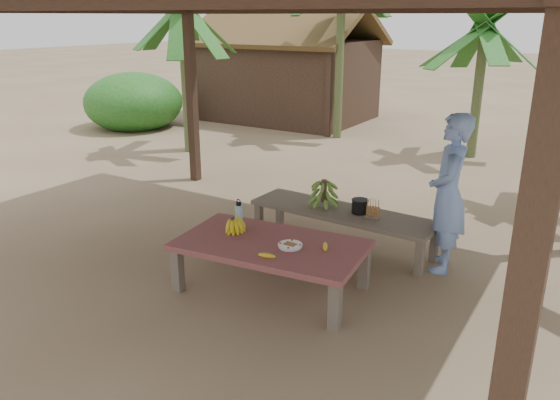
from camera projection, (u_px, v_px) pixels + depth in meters
The scene contains 15 objects.
ground at pixel (258, 271), 5.82m from camera, with size 80.00×80.00×0.00m, color brown.
work_table at pixel (271, 249), 5.30m from camera, with size 1.90×1.20×0.50m.
bench at pixel (342, 215), 6.31m from camera, with size 2.22×0.68×0.45m.
ripe_banana_bunch at pixel (233, 224), 5.54m from camera, with size 0.26×0.22×0.16m, color yellow, non-canonical shape.
plate at pixel (290, 246), 5.17m from camera, with size 0.23×0.23×0.04m.
loose_banana_front at pixel (267, 256), 4.94m from camera, with size 0.04×0.16×0.04m, color yellow.
loose_banana_side at pixel (325, 247), 5.13m from camera, with size 0.04×0.14×0.04m, color yellow.
water_flask at pixel (239, 214), 5.69m from camera, with size 0.08×0.08×0.29m.
green_banana_stalk at pixel (324, 193), 6.37m from camera, with size 0.30×0.30×0.35m, color #598C2D, non-canonical shape.
cooking_pot at pixel (360, 207), 6.19m from camera, with size 0.18×0.18×0.16m, color black.
skewer_rack at pixel (373, 208), 6.01m from camera, with size 0.18×0.08×0.24m, color #A57F47, non-canonical shape.
woman at pixel (448, 194), 5.63m from camera, with size 0.61×0.40×1.68m, color #7292D9.
hut at pixel (287, 76), 14.16m from camera, with size 4.40×3.43×2.85m.
banana_plant_n at pixel (484, 40), 9.84m from camera, with size 1.80×1.80×2.65m.
banana_plant_w at pixel (183, 22), 10.18m from camera, with size 1.80×1.80×2.96m.
Camera 1 is at (2.99, -4.35, 2.58)m, focal length 35.00 mm.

